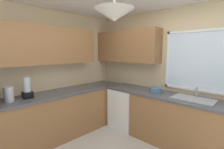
{
  "coord_description": "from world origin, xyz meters",
  "views": [
    {
      "loc": [
        1.29,
        -1.38,
        1.69
      ],
      "look_at": [
        -0.63,
        0.61,
        1.3
      ],
      "focal_mm": 26.25,
      "sensor_mm": 36.0,
      "label": 1
    }
  ],
  "objects_px": {
    "kettle": "(9,95)",
    "sink_assembly": "(194,99)",
    "dishwasher": "(126,108)",
    "bowl": "(155,90)",
    "blender_appliance": "(27,89)"
  },
  "relations": [
    {
      "from": "kettle",
      "to": "bowl",
      "type": "xyz_separation_m",
      "value": [
        1.33,
        2.14,
        -0.07
      ]
    },
    {
      "from": "dishwasher",
      "to": "bowl",
      "type": "xyz_separation_m",
      "value": [
        0.69,
        0.03,
        0.52
      ]
    },
    {
      "from": "kettle",
      "to": "sink_assembly",
      "type": "height_order",
      "value": "kettle"
    },
    {
      "from": "kettle",
      "to": "bowl",
      "type": "height_order",
      "value": "kettle"
    },
    {
      "from": "kettle",
      "to": "sink_assembly",
      "type": "bearing_deg",
      "value": 46.68
    },
    {
      "from": "dishwasher",
      "to": "kettle",
      "type": "xyz_separation_m",
      "value": [
        -0.64,
        -2.11,
        0.6
      ]
    },
    {
      "from": "blender_appliance",
      "to": "bowl",
      "type": "bearing_deg",
      "value": 54.01
    },
    {
      "from": "blender_appliance",
      "to": "sink_assembly",
      "type": "bearing_deg",
      "value": 42.42
    },
    {
      "from": "bowl",
      "to": "blender_appliance",
      "type": "height_order",
      "value": "blender_appliance"
    },
    {
      "from": "kettle",
      "to": "blender_appliance",
      "type": "distance_m",
      "value": 0.28
    },
    {
      "from": "dishwasher",
      "to": "bowl",
      "type": "distance_m",
      "value": 0.87
    },
    {
      "from": "dishwasher",
      "to": "sink_assembly",
      "type": "relative_size",
      "value": 1.34
    },
    {
      "from": "sink_assembly",
      "to": "bowl",
      "type": "distance_m",
      "value": 0.69
    },
    {
      "from": "kettle",
      "to": "dishwasher",
      "type": "bearing_deg",
      "value": 73.14
    },
    {
      "from": "blender_appliance",
      "to": "dishwasher",
      "type": "bearing_deg",
      "value": 70.19
    }
  ]
}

